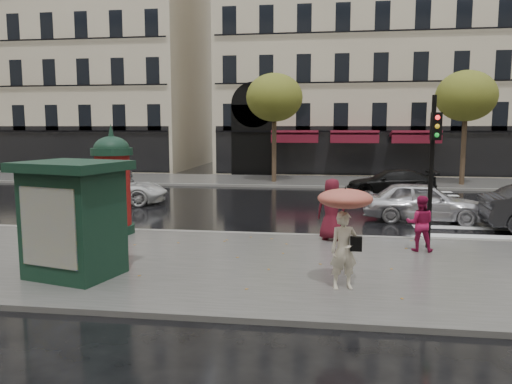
# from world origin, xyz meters

# --- Properties ---
(ground) EXTENTS (160.00, 160.00, 0.00)m
(ground) POSITION_xyz_m (0.00, 0.00, 0.00)
(ground) COLOR black
(ground) RESTS_ON ground
(near_sidewalk) EXTENTS (90.00, 7.00, 0.12)m
(near_sidewalk) POSITION_xyz_m (0.00, -0.50, 0.06)
(near_sidewalk) COLOR #474744
(near_sidewalk) RESTS_ON ground
(far_sidewalk) EXTENTS (90.00, 6.00, 0.12)m
(far_sidewalk) POSITION_xyz_m (0.00, 19.00, 0.06)
(far_sidewalk) COLOR #474744
(far_sidewalk) RESTS_ON ground
(near_kerb) EXTENTS (90.00, 0.25, 0.14)m
(near_kerb) POSITION_xyz_m (0.00, 3.00, 0.07)
(near_kerb) COLOR slate
(near_kerb) RESTS_ON ground
(far_kerb) EXTENTS (90.00, 0.25, 0.14)m
(far_kerb) POSITION_xyz_m (0.00, 16.00, 0.07)
(far_kerb) COLOR slate
(far_kerb) RESTS_ON ground
(zebra_crossing) EXTENTS (3.60, 11.75, 0.01)m
(zebra_crossing) POSITION_xyz_m (6.00, 9.60, 0.01)
(zebra_crossing) COLOR silver
(zebra_crossing) RESTS_ON ground
(bldg_far_corner) EXTENTS (26.00, 14.00, 22.90)m
(bldg_far_corner) POSITION_xyz_m (6.00, 30.00, 11.31)
(bldg_far_corner) COLOR #B7A88C
(bldg_far_corner) RESTS_ON ground
(bldg_far_left) EXTENTS (24.00, 14.00, 22.90)m
(bldg_far_left) POSITION_xyz_m (-22.00, 30.00, 11.31)
(bldg_far_left) COLOR #B7A88C
(bldg_far_left) RESTS_ON ground
(tree_far_left) EXTENTS (3.40, 3.40, 6.64)m
(tree_far_left) POSITION_xyz_m (-2.00, 18.00, 5.17)
(tree_far_left) COLOR #38281C
(tree_far_left) RESTS_ON ground
(tree_far_right) EXTENTS (3.40, 3.40, 6.64)m
(tree_far_right) POSITION_xyz_m (9.00, 18.00, 5.17)
(tree_far_right) COLOR #38281C
(tree_far_right) RESTS_ON ground
(woman_umbrella) EXTENTS (1.12, 1.12, 2.15)m
(woman_umbrella) POSITION_xyz_m (1.56, -2.11, 1.54)
(woman_umbrella) COLOR beige
(woman_umbrella) RESTS_ON near_sidewalk
(woman_red) EXTENTS (0.80, 0.66, 1.50)m
(woman_red) POSITION_xyz_m (3.69, 1.39, 0.87)
(woman_red) COLOR maroon
(woman_red) RESTS_ON near_sidewalk
(man_burgundy) EXTENTS (1.02, 0.79, 1.83)m
(man_burgundy) POSITION_xyz_m (1.34, 2.40, 1.04)
(man_burgundy) COLOR #54101D
(man_burgundy) RESTS_ON near_sidewalk
(morris_column) EXTENTS (1.28, 1.28, 3.43)m
(morris_column) POSITION_xyz_m (-5.42, 2.40, 1.76)
(morris_column) COLOR black
(morris_column) RESTS_ON near_sidewalk
(traffic_light) EXTENTS (0.28, 0.40, 4.18)m
(traffic_light) POSITION_xyz_m (4.01, 1.72, 2.65)
(traffic_light) COLOR black
(traffic_light) RESTS_ON near_sidewalk
(newsstand) EXTENTS (2.52, 2.27, 2.57)m
(newsstand) POSITION_xyz_m (-4.39, -2.03, 1.44)
(newsstand) COLOR black
(newsstand) RESTS_ON near_sidewalk
(car_silver) EXTENTS (4.39, 2.03, 1.46)m
(car_silver) POSITION_xyz_m (4.70, 6.49, 0.73)
(car_silver) COLOR silver
(car_silver) RESTS_ON ground
(car_white) EXTENTS (5.01, 2.76, 1.33)m
(car_white) POSITION_xyz_m (-8.31, 8.90, 0.66)
(car_white) COLOR silver
(car_white) RESTS_ON ground
(car_black) EXTENTS (4.56, 2.15, 1.29)m
(car_black) POSITION_xyz_m (4.43, 13.62, 0.64)
(car_black) COLOR black
(car_black) RESTS_ON ground
(car_far_silver) EXTENTS (4.58, 2.10, 1.52)m
(car_far_silver) POSITION_xyz_m (-11.57, 13.32, 0.76)
(car_far_silver) COLOR #BABABF
(car_far_silver) RESTS_ON ground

